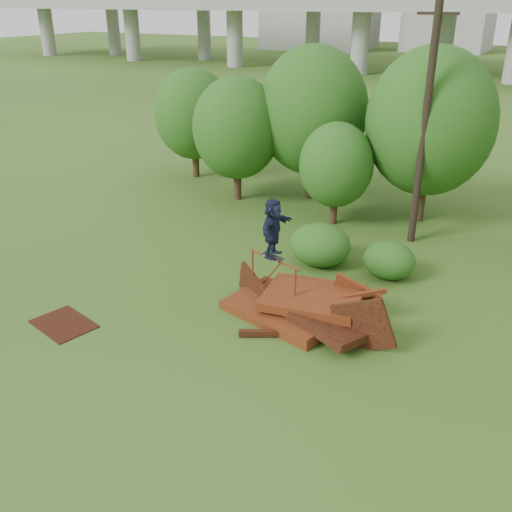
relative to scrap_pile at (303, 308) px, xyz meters
The scene contains 14 objects.
ground 2.01m from the scrap_pile, 118.20° to the right, with size 240.00×240.00×0.00m, color #2D5116.
scrap_pile is the anchor object (origin of this frame).
grind_rail 1.36m from the scrap_pile, behind, with size 2.01×0.68×1.69m.
skateboard 1.78m from the scrap_pile, behind, with size 0.78×0.42×0.08m.
skater 2.53m from the scrap_pile, behind, with size 1.63×0.52×1.76m, color #161D38.
flat_plate 7.03m from the scrap_pile, 149.13° to the right, with size 1.82×1.30×0.03m, color black.
tree_0 11.82m from the scrap_pile, 130.18° to the left, with size 4.02×4.02×5.67m.
tree_1 12.07m from the scrap_pile, 113.04° to the left, with size 5.00×5.00×6.95m.
tree_2 8.48m from the scrap_pile, 105.64° to the left, with size 3.02×3.02×4.26m.
tree_3 10.72m from the scrap_pile, 84.97° to the left, with size 5.16×5.16×7.15m.
tree_6 15.92m from the scrap_pile, 135.83° to the left, with size 4.01×4.01×5.61m.
shrub_left 4.02m from the scrap_pile, 106.02° to the left, with size 2.17×2.00×1.50m, color #1E4412.
shrub_right 4.24m from the scrap_pile, 71.50° to the left, with size 1.76×1.62×1.25m, color #1E4412.
utility_pole 8.73m from the scrap_pile, 81.03° to the left, with size 1.40×0.28×8.95m.
Camera 1 is at (6.74, -11.72, 8.68)m, focal length 40.00 mm.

